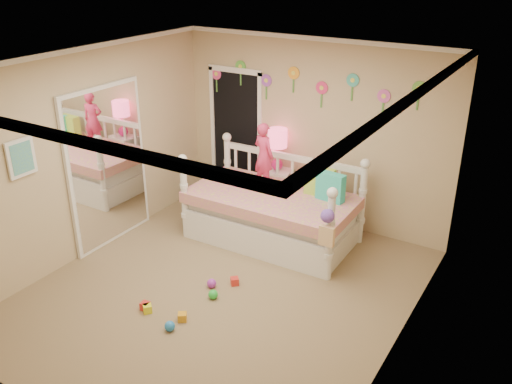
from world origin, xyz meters
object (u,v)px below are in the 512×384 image
Objects in this scene: child at (264,155)px; table_lamp at (277,143)px; daybed at (272,198)px; nightstand at (277,192)px.

child is 1.46× the size of table_lamp.
daybed is 0.79m from nightstand.
table_lamp is (-0.32, 0.68, 0.51)m from daybed.
child reaches higher than table_lamp.
child is at bearing -88.69° from nightstand.
child is 0.94m from nightstand.
table_lamp is at bearing -63.68° from child.
table_lamp is (-0.09, 0.53, -0.00)m from child.
daybed is at bearing -65.20° from table_lamp.
child reaches higher than daybed.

